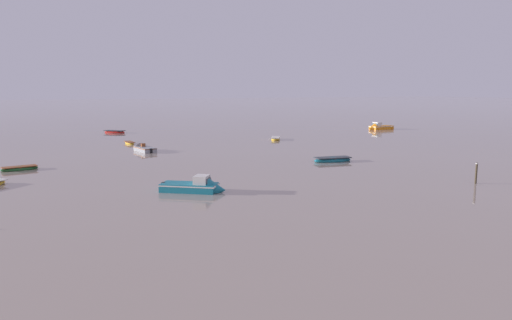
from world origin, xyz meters
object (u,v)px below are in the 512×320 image
Objects in this scene: rowboat_moored_2 at (115,132)px; rowboat_moored_7 at (333,160)px; motorboat_moored_2 at (199,188)px; rowboat_moored_4 at (130,143)px; rowboat_moored_6 at (20,169)px; rowboat_moored_5 at (276,139)px; mooring_post_left at (476,174)px; motorboat_moored_3 at (378,128)px; motorboat_moored_5 at (143,149)px.

rowboat_moored_7 reaches higher than rowboat_moored_2.
rowboat_moored_4 is at bearing 123.92° from motorboat_moored_2.
rowboat_moored_6 is 0.78× the size of rowboat_moored_7.
mooring_post_left is (-1.71, -39.52, 0.71)m from rowboat_moored_5.
motorboat_moored_2 is 2.59× the size of mooring_post_left.
motorboat_moored_2 is 1.13× the size of rowboat_moored_7.
rowboat_moored_2 is at bearing 73.45° from rowboat_moored_5.
motorboat_moored_5 is (-51.64, -12.27, -0.11)m from motorboat_moored_3.
rowboat_moored_7 is at bearing -26.46° from rowboat_moored_6.
motorboat_moored_3 is 1.88× the size of rowboat_moored_4.
mooring_post_left reaches higher than motorboat_moored_5.
motorboat_moored_5 is at bearing 132.59° from rowboat_moored_5.
rowboat_moored_6 is 17.64m from motorboat_moored_5.
motorboat_moored_5 reaches higher than rowboat_moored_4.
rowboat_moored_5 reaches higher than rowboat_moored_6.
motorboat_moored_2 is 40.20m from rowboat_moored_5.
rowboat_moored_4 is 49.07m from mooring_post_left.
rowboat_moored_2 is at bearing -62.06° from rowboat_moored_7.
rowboat_moored_5 is at bearing 13.23° from motorboat_moored_3.
rowboat_moored_4 is (-51.59, -3.24, -0.20)m from motorboat_moored_3.
motorboat_moored_2 is 27.53m from motorboat_moored_5.
mooring_post_left is (19.88, -64.02, 0.70)m from rowboat_moored_2.
mooring_post_left reaches higher than rowboat_moored_7.
motorboat_moored_3 is 70.00m from rowboat_moored_6.
motorboat_moored_2 reaches higher than rowboat_moored_2.
rowboat_moored_6 is (-16.18, -38.18, -0.03)m from rowboat_moored_2.
mooring_post_left reaches higher than motorboat_moored_3.
rowboat_moored_2 is 28.78m from motorboat_moored_5.
rowboat_moored_2 reaches higher than rowboat_moored_5.
rowboat_moored_2 is 2.01× the size of mooring_post_left.
motorboat_moored_3 is 56.48m from mooring_post_left.
rowboat_moored_2 is at bearing 173.08° from rowboat_moored_4.
motorboat_moored_5 is 41.13m from mooring_post_left.
motorboat_moored_3 is 29.88m from rowboat_moored_5.
rowboat_moored_4 is (-1.22, -19.72, -0.05)m from rowboat_moored_2.
rowboat_moored_7 is (-5.48, -23.43, 0.02)m from rowboat_moored_5.
mooring_post_left is at bearing 112.57° from rowboat_moored_7.
rowboat_moored_6 is at bearing 162.80° from motorboat_moored_2.
rowboat_moored_2 reaches higher than rowboat_moored_4.
motorboat_moored_3 is at bearing -85.51° from motorboat_moored_5.
rowboat_moored_4 is at bearing -49.08° from rowboat_moored_7.
motorboat_moored_3 is at bearing 73.51° from motorboat_moored_2.
mooring_post_left reaches higher than rowboat_moored_2.
rowboat_moored_5 is 0.87× the size of rowboat_moored_7.
motorboat_moored_3 is at bearing -128.07° from rowboat_moored_7.
motorboat_moored_2 is 24.29m from mooring_post_left.
motorboat_moored_5 is (14.91, 9.43, 0.07)m from rowboat_moored_6.
mooring_post_left is (3.77, -16.09, 0.68)m from rowboat_moored_7.
rowboat_moored_4 is at bearing 41.33° from rowboat_moored_6.
rowboat_moored_5 is 1.11× the size of rowboat_moored_6.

